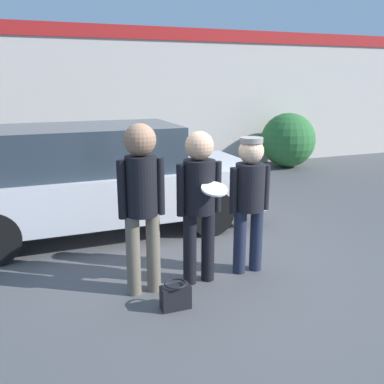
{
  "coord_description": "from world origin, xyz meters",
  "views": [
    {
      "loc": [
        -1.92,
        -4.28,
        2.25
      ],
      "look_at": [
        -0.22,
        0.09,
        1.01
      ],
      "focal_mm": 40.0,
      "sensor_mm": 36.0,
      "label": 1
    }
  ],
  "objects_px": {
    "shrub": "(288,140)",
    "person_left": "(142,194)",
    "person_middle_with_frisbee": "(199,195)",
    "parked_car_near": "(98,179)",
    "handbag": "(176,296)",
    "person_right": "(250,194)"
  },
  "relations": [
    {
      "from": "person_left",
      "to": "person_right",
      "type": "height_order",
      "value": "person_left"
    },
    {
      "from": "shrub",
      "to": "person_left",
      "type": "bearing_deg",
      "value": -134.99
    },
    {
      "from": "person_middle_with_frisbee",
      "to": "handbag",
      "type": "relative_size",
      "value": 5.73
    },
    {
      "from": "parked_car_near",
      "to": "shrub",
      "type": "height_order",
      "value": "parked_car_near"
    },
    {
      "from": "person_middle_with_frisbee",
      "to": "shrub",
      "type": "xyz_separation_m",
      "value": [
        4.68,
        5.31,
        -0.33
      ]
    },
    {
      "from": "person_right",
      "to": "parked_car_near",
      "type": "relative_size",
      "value": 0.34
    },
    {
      "from": "person_left",
      "to": "handbag",
      "type": "bearing_deg",
      "value": -66.23
    },
    {
      "from": "person_right",
      "to": "parked_car_near",
      "type": "distance_m",
      "value": 2.53
    },
    {
      "from": "person_right",
      "to": "shrub",
      "type": "bearing_deg",
      "value": 52.57
    },
    {
      "from": "parked_car_near",
      "to": "handbag",
      "type": "relative_size",
      "value": 15.78
    },
    {
      "from": "person_middle_with_frisbee",
      "to": "parked_car_near",
      "type": "relative_size",
      "value": 0.36
    },
    {
      "from": "person_left",
      "to": "parked_car_near",
      "type": "relative_size",
      "value": 0.39
    },
    {
      "from": "person_right",
      "to": "handbag",
      "type": "bearing_deg",
      "value": -154.52
    },
    {
      "from": "person_middle_with_frisbee",
      "to": "person_right",
      "type": "xyz_separation_m",
      "value": [
        0.65,
        0.05,
        -0.07
      ]
    },
    {
      "from": "shrub",
      "to": "handbag",
      "type": "height_order",
      "value": "shrub"
    },
    {
      "from": "parked_car_near",
      "to": "shrub",
      "type": "relative_size",
      "value": 3.36
    },
    {
      "from": "person_middle_with_frisbee",
      "to": "handbag",
      "type": "bearing_deg",
      "value": -133.24
    },
    {
      "from": "person_left",
      "to": "person_middle_with_frisbee",
      "type": "relative_size",
      "value": 1.06
    },
    {
      "from": "person_left",
      "to": "person_middle_with_frisbee",
      "type": "distance_m",
      "value": 0.65
    },
    {
      "from": "person_left",
      "to": "shrub",
      "type": "xyz_separation_m",
      "value": [
        5.33,
        5.33,
        -0.4
      ]
    },
    {
      "from": "person_middle_with_frisbee",
      "to": "parked_car_near",
      "type": "distance_m",
      "value": 2.28
    },
    {
      "from": "person_middle_with_frisbee",
      "to": "person_left",
      "type": "bearing_deg",
      "value": -178.37
    }
  ]
}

